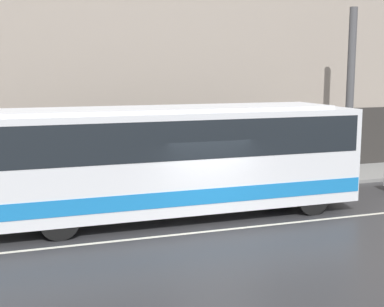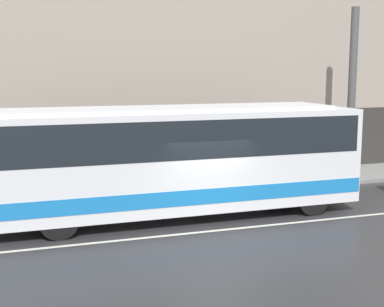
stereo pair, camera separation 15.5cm
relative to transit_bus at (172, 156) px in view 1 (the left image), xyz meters
The scene contains 7 objects.
ground_plane 2.69m from the transit_bus, 65.49° to the right, with size 60.00×60.00×0.00m, color #2D2D30.
sidewalk 4.36m from the transit_bus, 78.54° to the left, with size 60.00×3.17×0.14m.
building_facade 6.61m from the transit_bus, 82.02° to the left, with size 60.00×0.35×11.12m.
lane_stripe 2.69m from the transit_bus, 65.49° to the right, with size 54.00×0.14×0.01m.
transit_bus is the anchor object (origin of this frame).
utility_pole_near 9.18m from the transit_bus, 20.06° to the left, with size 0.32×0.32×6.82m.
pedestrian_waiting 5.21m from the transit_bus, 131.93° to the left, with size 0.36×0.36×1.77m.
Camera 1 is at (-5.43, -13.59, 4.52)m, focal length 50.00 mm.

